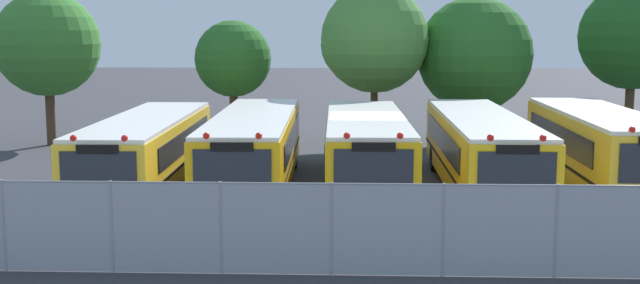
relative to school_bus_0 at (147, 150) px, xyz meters
name	(u,v)px	position (x,y,z in m)	size (l,w,h in m)	color
ground_plane	(369,191)	(7.22, 0.24, -1.34)	(160.00, 160.00, 0.00)	#38383D
school_bus_0	(147,150)	(0.00, 0.00, 0.00)	(2.71, 10.92, 2.54)	yellow
school_bus_1	(254,148)	(3.46, 0.32, 0.04)	(2.77, 11.57, 2.62)	#EAA80C
school_bus_2	(366,150)	(7.11, 0.12, 0.03)	(2.75, 10.69, 2.61)	#EAA80C
school_bus_3	(480,150)	(10.77, 0.05, 0.06)	(2.47, 11.65, 2.65)	yellow
school_bus_4	(600,148)	(14.60, 0.23, 0.11)	(2.67, 10.35, 2.77)	yellow
tree_0	(47,45)	(-7.00, 9.87, 3.19)	(4.69, 4.69, 6.91)	#4C3823
tree_1	(234,57)	(1.32, 10.58, 2.65)	(3.47, 3.47, 5.63)	#4C3823
tree_2	(371,41)	(7.46, 9.70, 3.39)	(4.73, 4.73, 7.16)	#4C3823
tree_3	(474,54)	(12.13, 10.76, 2.76)	(5.17, 5.17, 6.69)	#4C3823
tree_4	(631,35)	(18.99, 10.51, 3.62)	(4.73, 4.73, 7.28)	#4C3823
chainlink_fence	(387,228)	(7.41, -8.67, -0.29)	(21.41, 0.07, 2.04)	#9EA0A3
traffic_cone	(508,246)	(10.23, -7.34, -1.02)	(0.48, 0.48, 0.64)	#EA5914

